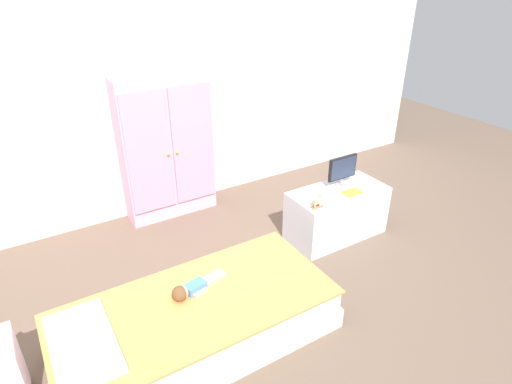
{
  "coord_description": "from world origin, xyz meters",
  "views": [
    {
      "loc": [
        -1.16,
        -2.05,
        2.12
      ],
      "look_at": [
        0.32,
        0.36,
        0.6
      ],
      "focal_mm": 30.03,
      "sensor_mm": 36.0,
      "label": 1
    }
  ],
  "objects": [
    {
      "name": "ground_plane",
      "position": [
        0.0,
        0.0,
        -0.01
      ],
      "size": [
        10.0,
        10.0,
        0.02
      ],
      "primitive_type": "cube",
      "color": "brown"
    },
    {
      "name": "back_wall",
      "position": [
        0.0,
        1.57,
        1.35
      ],
      "size": [
        6.4,
        0.05,
        2.7
      ],
      "primitive_type": "cube",
      "color": "silver",
      "rests_on": "ground_plane"
    },
    {
      "name": "bed",
      "position": [
        -0.45,
        -0.18,
        0.15
      ],
      "size": [
        1.71,
        0.8,
        0.3
      ],
      "color": "silver",
      "rests_on": "ground_plane"
    },
    {
      "name": "pillow",
      "position": [
        -1.1,
        -0.18,
        0.33
      ],
      "size": [
        0.32,
        0.57,
        0.05
      ],
      "primitive_type": "cube",
      "color": "white",
      "rests_on": "bed"
    },
    {
      "name": "doll",
      "position": [
        -0.44,
        -0.09,
        0.34
      ],
      "size": [
        0.39,
        0.16,
        0.1
      ],
      "color": "#4C84C6",
      "rests_on": "bed"
    },
    {
      "name": "wardrobe",
      "position": [
        0.01,
        1.4,
        0.66
      ],
      "size": [
        0.81,
        0.29,
        1.31
      ],
      "color": "#EFADCC",
      "rests_on": "ground_plane"
    },
    {
      "name": "tv_stand",
      "position": [
        1.08,
        0.28,
        0.22
      ],
      "size": [
        0.84,
        0.41,
        0.44
      ],
      "primitive_type": "cube",
      "color": "silver",
      "rests_on": "ground_plane"
    },
    {
      "name": "tv_monitor",
      "position": [
        1.16,
        0.35,
        0.59
      ],
      "size": [
        0.28,
        0.1,
        0.26
      ],
      "color": "#99999E",
      "rests_on": "tv_stand"
    },
    {
      "name": "rocking_horse_toy",
      "position": [
        0.75,
        0.16,
        0.5
      ],
      "size": [
        0.1,
        0.04,
        0.12
      ],
      "color": "#8E6642",
      "rests_on": "tv_stand"
    },
    {
      "name": "book_yellow",
      "position": [
        1.14,
        0.19,
        0.44
      ],
      "size": [
        0.16,
        0.1,
        0.01
      ],
      "primitive_type": "cube",
      "color": "gold",
      "rests_on": "tv_stand"
    }
  ]
}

